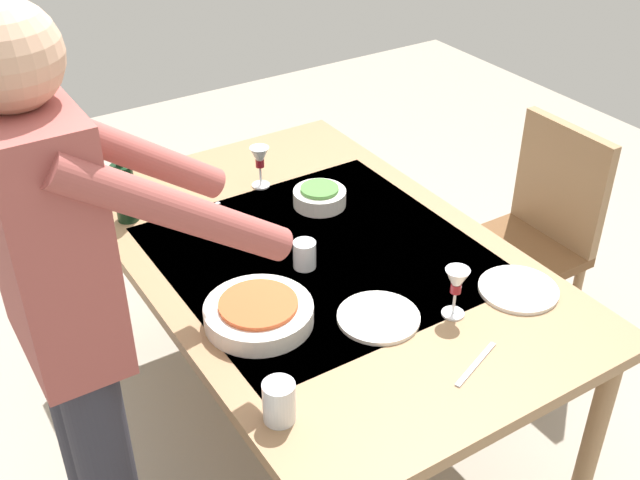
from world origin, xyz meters
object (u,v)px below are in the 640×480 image
Objects in this scene: dinner_plate_near at (378,317)px; water_cup_near_left at (279,402)px; dinner_plate_far at (518,289)px; serving_bowl_pasta at (259,313)px; chair_near at (535,229)px; wine_bottle at (124,190)px; person_server at (72,313)px; water_cup_near_right at (305,255)px; dining_table at (320,270)px; wine_glass_right at (456,284)px; wine_glass_left at (260,160)px; side_bowl_salad at (320,196)px.

water_cup_near_left is at bearing 113.08° from dinner_plate_near.
dinner_plate_near is 0.43m from dinner_plate_far.
dinner_plate_far is at bearing -111.48° from serving_bowl_pasta.
chair_near is 1.49m from wine_bottle.
wine_bottle is 1.27m from dinner_plate_far.
water_cup_near_right is at bearing -76.98° from person_server.
dining_table is at bearing -75.86° from person_server.
serving_bowl_pasta reaches higher than dinner_plate_near.
chair_near is at bearing -62.17° from wine_glass_right.
person_server reaches higher than wine_glass_right.
wine_glass_right is 0.50× the size of serving_bowl_pasta.
water_cup_near_left reaches higher than dinner_plate_near.
dining_table is 11.08× the size of wine_glass_right.
dinner_plate_near is (-0.83, 0.09, -0.10)m from wine_glass_left.
wine_glass_left is 1.13m from water_cup_near_left.
dining_table is 0.13m from water_cup_near_right.
wine_glass_right is at bearing -118.64° from serving_bowl_pasta.
dinner_plate_near is (-0.61, 0.19, -0.03)m from side_bowl_salad.
serving_bowl_pasta is at bearing 59.98° from dinner_plate_near.
wine_bottle is at bearing -27.56° from person_server.
chair_near is 1.47m from water_cup_near_left.
dining_table is at bearing -58.76° from serving_bowl_pasta.
wine_glass_right is (-0.93, -0.10, 0.00)m from wine_glass_left.
wine_bottle is at bearing 39.49° from dinner_plate_far.
dinner_plate_near is at bearing -172.89° from water_cup_near_right.
water_cup_near_left is at bearing 97.89° from wine_glass_right.
wine_glass_left reaches higher than side_bowl_salad.
dinner_plate_far is at bearing -102.82° from person_server.
water_cup_near_right reaches higher than side_bowl_salad.
water_cup_near_left is at bearing -133.66° from person_server.
water_cup_near_left is at bearing 109.65° from chair_near.
water_cup_near_left is 0.62m from water_cup_near_right.
dining_table is at bearing -65.91° from water_cup_near_right.
dining_table is 0.69m from wine_bottle.
water_cup_near_left is 0.36m from serving_bowl_pasta.
person_server is at bearing 78.39° from dinner_plate_near.
water_cup_near_right is at bearing -36.75° from water_cup_near_left.
person_server is 0.99m from wine_glass_right.
wine_bottle reaches higher than chair_near.
water_cup_near_left reaches higher than side_bowl_salad.
serving_bowl_pasta is at bearing 68.52° from dinner_plate_far.
water_cup_near_right is (0.50, -0.37, -0.01)m from water_cup_near_left.
serving_bowl_pasta reaches higher than dining_table.
chair_near is at bearing -84.82° from person_server.
wine_glass_left reaches higher than serving_bowl_pasta.
dining_table is at bearing 39.03° from dinner_plate_far.
wine_glass_right is at bearing -82.11° from water_cup_near_left.
water_cup_near_right is at bearing 114.09° from dining_table.
wine_glass_right is at bearing 179.47° from side_bowl_salad.
wine_glass_right reaches higher than serving_bowl_pasta.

